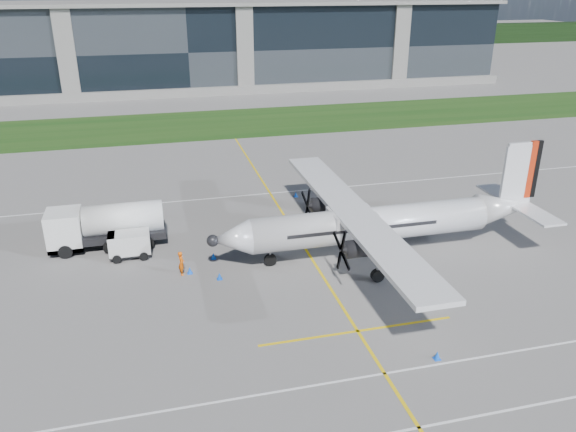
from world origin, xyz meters
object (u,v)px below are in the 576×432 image
Objects in this scene: safety_cone_nose_stbd at (213,256)px; safety_cone_stbdwing at (296,194)px; baggage_tug at (130,245)px; safety_cone_nose_port at (219,276)px; fuel_tanker_truck at (98,227)px; ground_crew_person at (181,261)px; safety_cone_portwing at (437,355)px; safety_cone_fwd at (190,270)px; turboprop_aircraft at (383,204)px.

safety_cone_nose_stbd is 1.00× the size of safety_cone_stbdwing.
baggage_tug is 7.89m from safety_cone_nose_port.
fuel_tanker_truck is 11.15m from safety_cone_nose_port.
fuel_tanker_truck is 8.36m from ground_crew_person.
ground_crew_person is at bearing -132.24° from safety_cone_stbdwing.
ground_crew_person is 18.35m from safety_cone_portwing.
fuel_tanker_truck is at bearing 136.60° from safety_cone_fwd.
safety_cone_portwing is (18.60, -19.11, -1.46)m from fuel_tanker_truck.
ground_crew_person is at bearing 134.24° from safety_cone_portwing.
safety_cone_stbdwing is (9.27, 11.06, 0.00)m from safety_cone_nose_stbd.
baggage_tug is 6.40× the size of safety_cone_fwd.
safety_cone_stbdwing is at bearing 21.56° from fuel_tanker_truck.
safety_cone_portwing is at bearing -55.33° from safety_cone_nose_stbd.
safety_cone_nose_stbd is at bearing 170.53° from turboprop_aircraft.
safety_cone_stbdwing is (11.18, 12.92, 0.00)m from safety_cone_fwd.
safety_cone_portwing is at bearing -46.93° from safety_cone_fwd.
ground_crew_person is 4.03× the size of safety_cone_nose_port.
safety_cone_nose_stbd is (-10.35, 14.97, 0.00)m from safety_cone_portwing.
turboprop_aircraft is 14.00m from safety_cone_stbdwing.
safety_cone_nose_port is 1.00× the size of safety_cone_stbdwing.
safety_cone_nose_port is at bearing -120.68° from ground_crew_person.
safety_cone_fwd is (6.34, -6.00, -1.46)m from fuel_tanker_truck.
safety_cone_portwing is 1.00× the size of safety_cone_nose_port.
safety_cone_nose_stbd is (2.44, 1.83, -0.76)m from ground_crew_person.
baggage_tug is 1.59× the size of ground_crew_person.
safety_cone_nose_stbd is (5.96, -1.89, -0.71)m from baggage_tug.
turboprop_aircraft is 14.78m from safety_cone_fwd.
ground_crew_person is (-14.83, 0.23, -2.97)m from turboprop_aircraft.
ground_crew_person reaches higher than safety_cone_portwing.
safety_cone_stbdwing is at bearing 31.05° from baggage_tug.
ground_crew_person is at bearing -45.82° from fuel_tanker_truck.
safety_cone_stbdwing is (-1.08, 26.03, 0.00)m from safety_cone_portwing.
turboprop_aircraft is 53.00× the size of safety_cone_nose_stbd.
ground_crew_person is at bearing 151.07° from safety_cone_nose_port.
fuel_tanker_truck reaches higher than safety_cone_fwd.
safety_cone_stbdwing is at bearing 57.03° from safety_cone_nose_port.
safety_cone_nose_stbd is 2.66m from safety_cone_fwd.
fuel_tanker_truck reaches higher than baggage_tug.
safety_cone_fwd is at bearing -42.72° from baggage_tug.
safety_cone_nose_port is at bearing -34.78° from safety_cone_fwd.
turboprop_aircraft is 15.13m from ground_crew_person.
baggage_tug is at bearing 139.64° from safety_cone_nose_port.
safety_cone_fwd is (-12.26, 13.11, 0.00)m from safety_cone_portwing.
baggage_tug is at bearing 162.40° from safety_cone_nose_stbd.
turboprop_aircraft reaches higher than safety_cone_portwing.
ground_crew_person is 4.03× the size of safety_cone_nose_stbd.
ground_crew_person is at bearing -46.60° from baggage_tug.
fuel_tanker_truck is 18.27× the size of safety_cone_portwing.
fuel_tanker_truck is 18.27× the size of safety_cone_nose_stbd.
safety_cone_nose_port is (-10.33, 11.77, 0.00)m from safety_cone_portwing.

